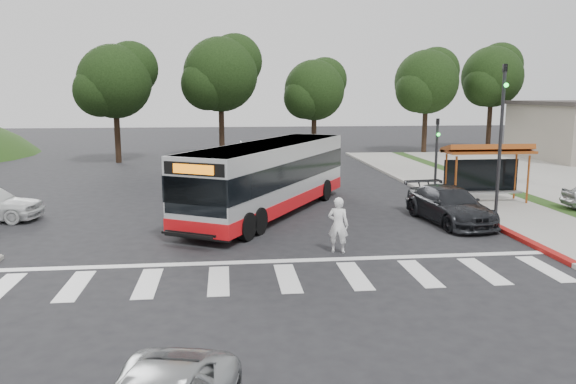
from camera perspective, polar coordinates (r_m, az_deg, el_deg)
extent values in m
plane|color=black|center=(21.35, -1.54, -4.45)|extent=(140.00, 140.00, 0.00)
cube|color=gray|center=(31.75, 17.35, 0.00)|extent=(4.00, 40.00, 0.12)
cube|color=#9E9991|center=(31.00, 13.97, -0.05)|extent=(0.30, 40.00, 0.15)
cube|color=maroon|center=(22.11, 22.96, -4.55)|extent=(0.32, 6.00, 0.15)
cube|color=silver|center=(16.57, -0.04, -8.73)|extent=(18.00, 2.60, 0.01)
cylinder|color=#964619|center=(27.51, 16.66, 1.10)|extent=(0.10, 0.10, 2.30)
cylinder|color=#964619|center=(29.10, 23.20, 1.18)|extent=(0.10, 0.10, 2.30)
cylinder|color=#964619|center=(28.60, 15.72, 1.48)|extent=(0.10, 0.10, 2.30)
cylinder|color=#964619|center=(30.14, 22.08, 1.53)|extent=(0.10, 0.10, 2.30)
cube|color=#964619|center=(28.64, 19.64, 3.90)|extent=(4.20, 1.60, 0.12)
cube|color=#964619|center=(28.67, 19.62, 4.21)|extent=(4.20, 1.32, 0.51)
cube|color=black|center=(29.32, 18.99, 1.60)|extent=(3.80, 0.06, 1.60)
cube|color=gray|center=(28.90, 19.41, -0.04)|extent=(3.60, 0.40, 0.08)
cylinder|color=black|center=(24.92, 20.75, 4.58)|extent=(0.14, 0.14, 6.50)
imported|color=black|center=(24.85, 21.15, 10.90)|extent=(0.16, 0.20, 1.00)
sphere|color=#19E533|center=(24.68, 21.29, 10.09)|extent=(0.18, 0.18, 0.18)
cylinder|color=black|center=(31.41, 14.83, 3.59)|extent=(0.14, 0.14, 4.00)
imported|color=black|center=(31.28, 14.95, 6.32)|extent=(0.16, 0.20, 1.00)
sphere|color=#19E533|center=(31.14, 15.04, 5.66)|extent=(0.18, 0.18, 0.18)
cylinder|color=black|center=(51.82, 13.71, 6.38)|extent=(0.44, 0.44, 4.40)
sphere|color=black|center=(51.74, 13.90, 10.80)|extent=(5.60, 5.60, 5.60)
sphere|color=black|center=(52.95, 14.79, 11.82)|extent=(4.20, 4.20, 4.20)
sphere|color=black|center=(50.75, 13.08, 10.07)|extent=(3.92, 3.92, 3.92)
cylinder|color=black|center=(56.40, 19.75, 6.47)|extent=(0.44, 0.44, 4.84)
sphere|color=black|center=(56.34, 20.02, 10.94)|extent=(5.60, 5.60, 5.60)
sphere|color=black|center=(57.63, 20.73, 11.96)|extent=(4.20, 4.20, 4.20)
sphere|color=black|center=(55.27, 19.37, 10.21)|extent=(3.92, 3.92, 3.92)
cylinder|color=black|center=(46.69, -6.76, 6.37)|extent=(0.44, 0.44, 4.84)
sphere|color=black|center=(46.62, -6.87, 11.78)|extent=(6.00, 6.00, 6.00)
sphere|color=black|center=(47.58, -5.41, 13.09)|extent=(4.50, 4.50, 4.50)
sphere|color=black|center=(45.87, -8.19, 10.81)|extent=(4.20, 4.20, 4.20)
cylinder|color=black|center=(49.32, 2.65, 6.11)|extent=(0.44, 0.44, 3.96)
sphere|color=black|center=(49.21, 2.69, 10.30)|extent=(5.20, 5.20, 5.20)
sphere|color=black|center=(50.16, 3.75, 11.31)|extent=(3.90, 3.90, 3.90)
sphere|color=black|center=(48.43, 1.72, 9.56)|extent=(3.64, 3.64, 3.64)
cylinder|color=black|center=(45.46, -16.94, 5.64)|extent=(0.44, 0.44, 4.40)
sphere|color=black|center=(45.36, -17.20, 10.68)|extent=(5.60, 5.60, 5.60)
sphere|color=black|center=(46.03, -15.67, 11.98)|extent=(4.20, 4.20, 4.20)
sphere|color=black|center=(44.86, -18.57, 9.72)|extent=(3.92, 3.92, 3.92)
imported|color=white|center=(18.99, 5.12, -3.35)|extent=(0.81, 0.67, 1.91)
imported|color=black|center=(24.28, 16.10, -1.27)|extent=(2.73, 5.36, 1.49)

